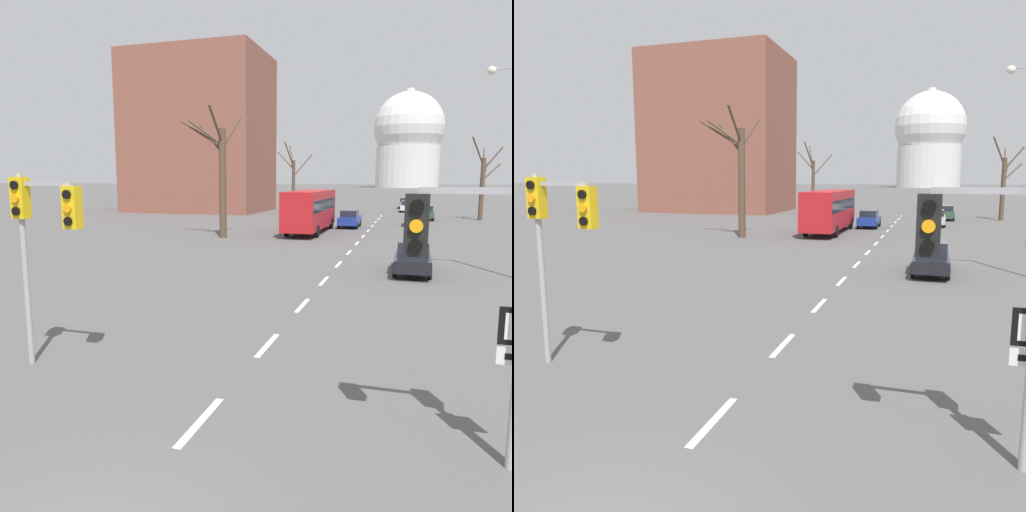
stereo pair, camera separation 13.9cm
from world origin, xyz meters
TOP-DOWN VIEW (x-y plane):
  - lane_stripe_0 at (0.00, 3.78)m, footprint 0.16×2.00m
  - lane_stripe_1 at (0.00, 8.28)m, footprint 0.16×2.00m
  - lane_stripe_2 at (0.00, 12.78)m, footprint 0.16×2.00m
  - lane_stripe_3 at (0.00, 17.28)m, footprint 0.16×2.00m
  - lane_stripe_4 at (0.00, 21.78)m, footprint 0.16×2.00m
  - lane_stripe_5 at (0.00, 26.28)m, footprint 0.16×2.00m
  - lane_stripe_6 at (0.00, 30.78)m, footprint 0.16×2.00m
  - lane_stripe_7 at (0.00, 35.28)m, footprint 0.16×2.00m
  - lane_stripe_8 at (0.00, 39.78)m, footprint 0.16×2.00m
  - lane_stripe_9 at (0.00, 44.28)m, footprint 0.16×2.00m
  - lane_stripe_10 at (0.00, 48.78)m, footprint 0.16×2.00m
  - lane_stripe_11 at (0.00, 53.28)m, footprint 0.16×2.00m
  - lane_stripe_12 at (0.00, 57.78)m, footprint 0.16×2.00m
  - traffic_signal_near_right at (4.66, 3.82)m, footprint 1.92×0.34m
  - traffic_signal_near_left at (-4.64, 5.28)m, footprint 1.77×0.34m
  - sedan_near_left at (4.99, 53.07)m, footprint 1.69×3.85m
  - sedan_near_right at (3.86, 45.66)m, footprint 1.89×4.35m
  - sedan_mid_centre at (-1.90, 42.14)m, footprint 1.80×4.35m
  - sedan_far_left at (2.56, 74.61)m, footprint 1.94×4.12m
  - sedan_far_right at (2.94, 66.01)m, footprint 1.90×3.81m
  - sedan_distant_centre at (3.70, 20.33)m, footprint 1.68×4.59m
  - city_bus at (-4.51, 36.67)m, footprint 2.66×10.80m
  - bare_tree_left_near at (-9.18, 50.26)m, footprint 3.98×3.36m
  - bare_tree_right_near at (10.69, 54.81)m, footprint 3.40×3.48m
  - bare_tree_left_far at (-10.36, 31.34)m, footprint 4.49×4.10m
  - capitol_dome at (0.00, 259.59)m, footprint 33.98×33.98m
  - apartment_block_left at (-24.81, 60.66)m, footprint 18.00×14.00m

SIDE VIEW (x-z plane):
  - lane_stripe_0 at x=0.00m, z-range 0.00..0.01m
  - lane_stripe_1 at x=0.00m, z-range 0.00..0.01m
  - lane_stripe_2 at x=0.00m, z-range 0.00..0.01m
  - lane_stripe_3 at x=0.00m, z-range 0.00..0.01m
  - lane_stripe_4 at x=0.00m, z-range 0.00..0.01m
  - lane_stripe_5 at x=0.00m, z-range 0.00..0.01m
  - lane_stripe_6 at x=0.00m, z-range 0.00..0.01m
  - lane_stripe_7 at x=0.00m, z-range 0.00..0.01m
  - lane_stripe_8 at x=0.00m, z-range 0.00..0.01m
  - lane_stripe_9 at x=0.00m, z-range 0.00..0.01m
  - lane_stripe_10 at x=0.00m, z-range 0.00..0.01m
  - lane_stripe_11 at x=0.00m, z-range 0.00..0.01m
  - lane_stripe_12 at x=0.00m, z-range 0.00..0.01m
  - sedan_near_right at x=3.86m, z-range 0.01..1.57m
  - sedan_far_right at x=2.94m, z-range 0.01..1.57m
  - sedan_distant_centre at x=3.70m, z-range 0.00..1.61m
  - sedan_near_left at x=4.99m, z-range 0.02..1.61m
  - sedan_mid_centre at x=-1.90m, z-range 0.01..1.62m
  - sedan_far_left at x=2.56m, z-range 0.02..1.64m
  - city_bus at x=-4.51m, z-range 0.31..3.79m
  - traffic_signal_near_right at x=4.66m, z-range 1.16..5.70m
  - traffic_signal_near_left at x=-4.64m, z-range 1.17..5.78m
  - bare_tree_right_near at x=10.69m, z-range -0.46..8.37m
  - bare_tree_left_near at x=-9.18m, z-range -0.22..8.20m
  - bare_tree_left_far at x=-10.36m, z-range 0.03..9.69m
  - apartment_block_left at x=-24.81m, z-range 0.00..21.00m
  - capitol_dome at x=0.00m, z-range -0.62..47.37m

